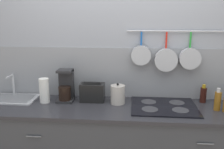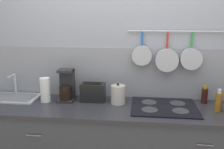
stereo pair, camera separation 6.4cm
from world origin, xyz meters
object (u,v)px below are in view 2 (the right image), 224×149
object	(u,v)px
paper_towel_roll	(45,90)
coffee_maker	(67,88)
bottle_vinegar	(205,95)
bottle_cooking_wine	(219,102)
toaster	(93,92)
kettle	(118,94)

from	to	relation	value
paper_towel_roll	coffee_maker	world-z (taller)	coffee_maker
bottle_vinegar	bottle_cooking_wine	distance (m)	0.23
coffee_maker	bottle_cooking_wine	bearing A→B (deg)	-5.49
paper_towel_roll	toaster	xyz separation A→B (m)	(0.49, 0.08, -0.03)
bottle_cooking_wine	toaster	bearing A→B (deg)	172.90
coffee_maker	kettle	world-z (taller)	coffee_maker
bottle_cooking_wine	kettle	bearing A→B (deg)	173.88
paper_towel_roll	bottle_cooking_wine	bearing A→B (deg)	-2.41
coffee_maker	kettle	size ratio (longest dim) A/B	1.55
paper_towel_roll	kettle	bearing A→B (deg)	2.31
bottle_vinegar	bottle_cooking_wine	bearing A→B (deg)	-71.04
toaster	bottle_cooking_wine	bearing A→B (deg)	-7.10
kettle	bottle_cooking_wine	world-z (taller)	bottle_cooking_wine
paper_towel_roll	bottle_vinegar	xyz separation A→B (m)	(1.63, 0.14, -0.04)
bottle_vinegar	toaster	bearing A→B (deg)	-176.79
paper_towel_roll	bottle_cooking_wine	xyz separation A→B (m)	(1.71, -0.07, -0.03)
paper_towel_roll	bottle_vinegar	world-z (taller)	paper_towel_roll
coffee_maker	bottle_cooking_wine	distance (m)	1.51
coffee_maker	bottle_vinegar	distance (m)	1.43
toaster	bottle_vinegar	world-z (taller)	toaster
kettle	bottle_vinegar	size ratio (longest dim) A/B	1.14
toaster	bottle_cooking_wine	xyz separation A→B (m)	(1.22, -0.15, 0.00)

